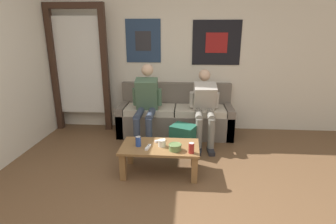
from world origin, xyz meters
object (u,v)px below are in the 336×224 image
Objects in this scene: couch at (175,117)px; game_controller_near_left at (160,140)px; coffee_table at (160,151)px; person_seated_teen at (204,104)px; game_controller_near_right at (148,147)px; ceramic_bowl at (175,147)px; pillar_candle at (162,143)px; drink_can_blue at (138,141)px; person_seated_adult at (146,102)px; drink_can_red at (191,148)px; backpack at (183,139)px.

couch is 13.70× the size of game_controller_near_left.
person_seated_teen is (0.59, 1.02, 0.33)m from coffee_table.
game_controller_near_right is (-0.12, -0.21, 0.00)m from game_controller_near_left.
ceramic_bowl is 0.19m from pillar_candle.
ceramic_bowl is 1.63× the size of pillar_candle.
drink_can_blue is 0.14m from game_controller_near_right.
person_seated_adult is at bearing -177.57° from person_seated_teen.
drink_can_red is (0.36, -0.16, 0.02)m from pillar_candle.
game_controller_near_left is at bearing 60.09° from game_controller_near_right.
couch is 1.46m from ceramic_bowl.
game_controller_near_left is at bearing 95.85° from coffee_table.
game_controller_near_left is (-0.04, 0.15, -0.03)m from pillar_candle.
person_seated_teen is 2.68× the size of backpack.
game_controller_near_left reaches higher than coffee_table.
person_seated_adult is 9.78× the size of drink_can_red.
couch is at bearing 92.58° from ceramic_bowl.
backpack is 0.82m from drink_can_red.
ceramic_bowl is 1.26× the size of drink_can_red.
drink_can_red is at bearing -10.09° from game_controller_near_right.
drink_can_blue is (-0.45, 0.08, 0.02)m from ceramic_bowl.
game_controller_near_left is 0.94× the size of game_controller_near_right.
ceramic_bowl is at bearing -87.42° from couch.
game_controller_near_right is at bearing 169.91° from drink_can_red.
drink_can_red is at bearing -80.44° from couch.
person_seated_teen is at bearing 70.53° from ceramic_bowl.
person_seated_teen is at bearing 59.96° from coffee_table.
person_seated_teen is 9.06× the size of drink_can_blue.
pillar_candle is (-0.17, 0.10, -0.00)m from ceramic_bowl.
couch reaches higher than drink_can_red.
person_seated_adult is 12.72× the size of pillar_candle.
game_controller_near_right is at bearing -149.66° from coffee_table.
drink_can_red reaches higher than pillar_candle.
pillar_candle is (0.02, -0.01, 0.11)m from coffee_table.
person_seated_teen is (0.91, 0.04, -0.04)m from person_seated_adult.
game_controller_near_right is at bearing -80.33° from person_seated_adult.
backpack reaches higher than game_controller_near_left.
couch is 15.37× the size of drink_can_blue.
person_seated_adult reaches higher than couch.
backpack is 2.83× the size of game_controller_near_right.
drink_can_blue is (-0.26, -0.03, 0.13)m from coffee_table.
person_seated_adult reaches higher than ceramic_bowl.
drink_can_blue is at bearing 158.03° from game_controller_near_right.
person_seated_teen is at bearing 56.58° from game_controller_near_right.
person_seated_teen reaches higher than couch.
drink_can_red reaches higher than game_controller_near_left.
person_seated_teen is 7.60× the size of game_controller_near_right.
person_seated_adult is 7.79× the size of ceramic_bowl.
drink_can_blue is (-0.29, -0.02, 0.02)m from pillar_candle.
drink_can_red reaches higher than ceramic_bowl.
game_controller_near_left is (-0.29, -0.47, 0.18)m from backpack.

